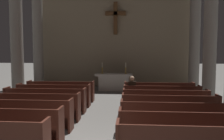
{
  "coord_description": "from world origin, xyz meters",
  "views": [
    {
      "loc": [
        1.01,
        -4.73,
        2.36
      ],
      "look_at": [
        0.0,
        7.96,
        1.34
      ],
      "focal_mm": 38.43,
      "sensor_mm": 36.0,
      "label": 1
    }
  ],
  "objects_px": {
    "pew_left_row_7": "(61,91)",
    "column_right_third": "(211,23)",
    "column_right_fourth": "(195,28)",
    "candlestick_left": "(102,70)",
    "pew_right_row_3": "(176,117)",
    "altar": "(114,81)",
    "pew_right_row_5": "(165,102)",
    "pew_right_row_4": "(170,109)",
    "pew_left_row_2": "(2,125)",
    "pew_right_row_7": "(159,92)",
    "lone_worshipper": "(132,91)",
    "pew_right_row_2": "(184,129)",
    "candlestick_right": "(126,70)",
    "pew_left_row_3": "(20,114)",
    "pew_left_row_5": "(45,100)",
    "pew_left_row_4": "(34,106)",
    "column_left_third": "(16,25)",
    "pew_right_row_6": "(162,97)",
    "pew_left_row_6": "(54,95)",
    "column_left_fourth": "(38,30)"
  },
  "relations": [
    {
      "from": "pew_left_row_7",
      "to": "column_right_third",
      "type": "distance_m",
      "value": 7.71
    },
    {
      "from": "column_right_fourth",
      "to": "candlestick_left",
      "type": "bearing_deg",
      "value": -177.01
    },
    {
      "from": "pew_right_row_3",
      "to": "altar",
      "type": "height_order",
      "value": "altar"
    },
    {
      "from": "pew_right_row_5",
      "to": "pew_right_row_4",
      "type": "bearing_deg",
      "value": -90.0
    },
    {
      "from": "pew_left_row_2",
      "to": "pew_right_row_7",
      "type": "distance_m",
      "value": 6.9
    },
    {
      "from": "altar",
      "to": "lone_worshipper",
      "type": "distance_m",
      "value": 4.34
    },
    {
      "from": "pew_right_row_2",
      "to": "pew_right_row_4",
      "type": "xyz_separation_m",
      "value": [
        0.0,
        2.07,
        0.0
      ]
    },
    {
      "from": "altar",
      "to": "candlestick_right",
      "type": "distance_m",
      "value": 0.98
    },
    {
      "from": "pew_left_row_3",
      "to": "pew_left_row_2",
      "type": "bearing_deg",
      "value": -90.0
    },
    {
      "from": "pew_left_row_5",
      "to": "candlestick_right",
      "type": "height_order",
      "value": "candlestick_right"
    },
    {
      "from": "pew_left_row_4",
      "to": "candlestick_left",
      "type": "relative_size",
      "value": 4.73
    },
    {
      "from": "pew_right_row_5",
      "to": "column_left_third",
      "type": "bearing_deg",
      "value": 158.14
    },
    {
      "from": "column_right_fourth",
      "to": "pew_left_row_3",
      "type": "bearing_deg",
      "value": -132.43
    },
    {
      "from": "column_left_third",
      "to": "candlestick_right",
      "type": "height_order",
      "value": "column_left_third"
    },
    {
      "from": "pew_left_row_3",
      "to": "pew_right_row_6",
      "type": "xyz_separation_m",
      "value": [
        4.56,
        3.11,
        0.0
      ]
    },
    {
      "from": "pew_left_row_2",
      "to": "pew_right_row_6",
      "type": "xyz_separation_m",
      "value": [
        4.56,
        4.15,
        0.0
      ]
    },
    {
      "from": "column_left_third",
      "to": "column_right_fourth",
      "type": "height_order",
      "value": "same"
    },
    {
      "from": "pew_right_row_5",
      "to": "pew_right_row_6",
      "type": "xyz_separation_m",
      "value": [
        0.0,
        1.04,
        0.0
      ]
    },
    {
      "from": "pew_right_row_3",
      "to": "pew_right_row_6",
      "type": "xyz_separation_m",
      "value": [
        0.0,
        3.11,
        0.0
      ]
    },
    {
      "from": "pew_left_row_4",
      "to": "candlestick_right",
      "type": "height_order",
      "value": "candlestick_right"
    },
    {
      "from": "pew_left_row_2",
      "to": "lone_worshipper",
      "type": "height_order",
      "value": "lone_worshipper"
    },
    {
      "from": "column_left_third",
      "to": "lone_worshipper",
      "type": "relative_size",
      "value": 5.68
    },
    {
      "from": "pew_left_row_5",
      "to": "lone_worshipper",
      "type": "height_order",
      "value": "lone_worshipper"
    },
    {
      "from": "altar",
      "to": "pew_right_row_3",
      "type": "bearing_deg",
      "value": -72.79
    },
    {
      "from": "pew_left_row_6",
      "to": "column_right_fourth",
      "type": "bearing_deg",
      "value": 32.97
    },
    {
      "from": "pew_left_row_3",
      "to": "pew_left_row_7",
      "type": "xyz_separation_m",
      "value": [
        0.0,
        4.15,
        0.0
      ]
    },
    {
      "from": "pew_left_row_4",
      "to": "lone_worshipper",
      "type": "bearing_deg",
      "value": 32.36
    },
    {
      "from": "pew_right_row_4",
      "to": "lone_worshipper",
      "type": "relative_size",
      "value": 2.37
    },
    {
      "from": "pew_left_row_4",
      "to": "pew_left_row_5",
      "type": "height_order",
      "value": "same"
    },
    {
      "from": "pew_right_row_4",
      "to": "column_left_fourth",
      "type": "xyz_separation_m",
      "value": [
        -6.98,
        6.6,
        3.18
      ]
    },
    {
      "from": "pew_left_row_3",
      "to": "column_left_fourth",
      "type": "relative_size",
      "value": 0.42
    },
    {
      "from": "pew_left_row_6",
      "to": "pew_right_row_6",
      "type": "xyz_separation_m",
      "value": [
        4.56,
        0.0,
        0.0
      ]
    },
    {
      "from": "column_right_third",
      "to": "pew_right_row_3",
      "type": "bearing_deg",
      "value": -116.46
    },
    {
      "from": "pew_right_row_3",
      "to": "column_right_fourth",
      "type": "height_order",
      "value": "column_right_fourth"
    },
    {
      "from": "pew_left_row_6",
      "to": "pew_right_row_3",
      "type": "height_order",
      "value": "same"
    },
    {
      "from": "pew_left_row_5",
      "to": "pew_right_row_6",
      "type": "relative_size",
      "value": 1.0
    },
    {
      "from": "pew_left_row_2",
      "to": "column_right_fourth",
      "type": "height_order",
      "value": "column_right_fourth"
    },
    {
      "from": "pew_left_row_5",
      "to": "lone_worshipper",
      "type": "bearing_deg",
      "value": 17.87
    },
    {
      "from": "pew_right_row_4",
      "to": "candlestick_left",
      "type": "bearing_deg",
      "value": 115.23
    },
    {
      "from": "pew_left_row_2",
      "to": "candlestick_right",
      "type": "height_order",
      "value": "candlestick_right"
    },
    {
      "from": "pew_right_row_3",
      "to": "column_right_third",
      "type": "bearing_deg",
      "value": 63.54
    },
    {
      "from": "pew_left_row_6",
      "to": "candlestick_right",
      "type": "height_order",
      "value": "candlestick_right"
    },
    {
      "from": "pew_left_row_3",
      "to": "column_left_fourth",
      "type": "bearing_deg",
      "value": 107.62
    },
    {
      "from": "pew_left_row_7",
      "to": "pew_right_row_6",
      "type": "bearing_deg",
      "value": -12.82
    },
    {
      "from": "candlestick_right",
      "to": "pew_right_row_7",
      "type": "bearing_deg",
      "value": -63.82
    },
    {
      "from": "pew_right_row_3",
      "to": "pew_left_row_7",
      "type": "bearing_deg",
      "value": 137.69
    },
    {
      "from": "pew_right_row_3",
      "to": "pew_right_row_4",
      "type": "bearing_deg",
      "value": 90.0
    },
    {
      "from": "pew_right_row_4",
      "to": "pew_right_row_6",
      "type": "distance_m",
      "value": 2.07
    },
    {
      "from": "column_right_third",
      "to": "pew_right_row_5",
      "type": "bearing_deg",
      "value": -130.9
    },
    {
      "from": "candlestick_right",
      "to": "lone_worshipper",
      "type": "height_order",
      "value": "candlestick_right"
    }
  ]
}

